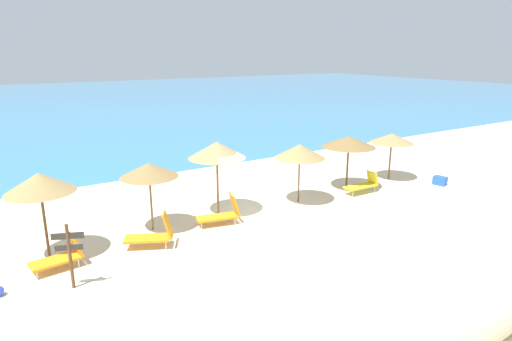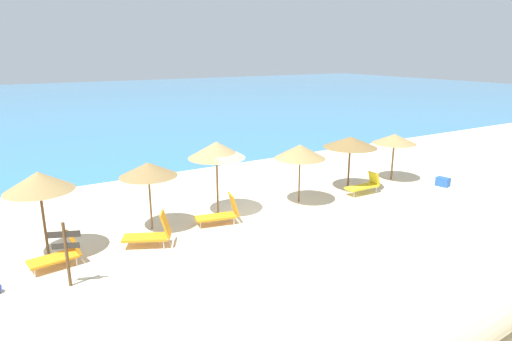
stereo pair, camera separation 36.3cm
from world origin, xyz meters
TOP-DOWN VIEW (x-y plane):
  - ground_plane at (0.00, 0.00)m, footprint 160.00×160.00m
  - sea_water at (0.00, 45.38)m, footprint 160.00×75.81m
  - dune_ridge at (-0.77, -8.15)m, footprint 49.25×6.98m
  - beach_umbrella_0 at (-7.17, 0.26)m, footprint 2.08×2.08m
  - beach_umbrella_1 at (-3.64, 0.63)m, footprint 2.06×2.06m
  - beach_umbrella_2 at (-0.86, 0.80)m, footprint 2.23×2.23m
  - beach_umbrella_3 at (2.73, 0.20)m, footprint 2.16×2.16m
  - beach_umbrella_4 at (5.82, 0.50)m, footprint 2.48×2.48m
  - beach_umbrella_5 at (8.82, 0.56)m, footprint 2.16×2.16m
  - lounge_chair_0 at (-1.23, -0.25)m, footprint 1.71×0.93m
  - lounge_chair_1 at (-4.09, -0.82)m, footprint 1.71×1.27m
  - lounge_chair_2 at (6.01, -0.39)m, footprint 1.66×0.64m
  - lounge_chair_3 at (-6.94, -0.73)m, footprint 1.54×0.87m
  - wooden_signpost at (-6.87, -2.13)m, footprint 0.79×0.35m
  - cooler_box at (10.05, -1.54)m, footprint 0.52×0.67m

SIDE VIEW (x-z plane):
  - ground_plane at x=0.00m, z-range 0.00..0.00m
  - sea_water at x=0.00m, z-range 0.00..0.01m
  - cooler_box at x=10.05m, z-range 0.00..0.43m
  - lounge_chair_3 at x=-6.94m, z-range -0.10..0.88m
  - lounge_chair_2 at x=6.01m, z-range -0.07..0.86m
  - lounge_chair_0 at x=-1.23m, z-range -0.14..0.99m
  - lounge_chair_1 at x=-4.09m, z-range -0.13..1.06m
  - dune_ridge at x=-0.77m, z-range 0.00..1.99m
  - wooden_signpost at x=-6.87m, z-range 0.18..2.06m
  - beach_umbrella_5 at x=8.82m, z-range 0.92..3.25m
  - beach_umbrella_3 at x=2.73m, z-range 0.97..3.51m
  - beach_umbrella_1 at x=-3.64m, z-range 1.00..3.51m
  - beach_umbrella_4 at x=5.82m, z-range 1.00..3.52m
  - beach_umbrella_0 at x=-7.17m, z-range 1.07..3.84m
  - beach_umbrella_2 at x=-0.86m, z-range 1.14..4.08m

